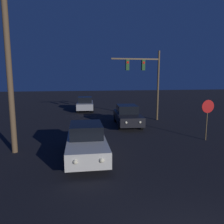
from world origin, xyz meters
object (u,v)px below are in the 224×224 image
car_far (85,104)px  traffic_signal_mast (147,75)px  utility_pole (9,65)px  stop_sign (207,112)px  car_near (86,141)px  car_mid (127,115)px

car_far → traffic_signal_mast: traffic_signal_mast is taller
utility_pole → traffic_signal_mast: bearing=36.7°
stop_sign → car_near: bearing=-167.3°
car_far → traffic_signal_mast: 8.97m
traffic_signal_mast → stop_sign: size_ratio=2.45×
car_near → traffic_signal_mast: traffic_signal_mast is taller
stop_sign → utility_pole: size_ratio=0.29×
utility_pole → car_near: bearing=-20.6°
car_mid → traffic_signal_mast: traffic_signal_mast is taller
traffic_signal_mast → stop_sign: traffic_signal_mast is taller
car_mid → car_far: 8.93m
car_mid → car_far: same height
car_mid → utility_pole: 9.66m
car_far → stop_sign: 14.97m
car_near → traffic_signal_mast: bearing=-123.3°
car_near → utility_pole: bearing=-19.2°
car_near → car_far: 15.03m
car_far → traffic_signal_mast: size_ratio=0.79×
traffic_signal_mast → stop_sign: (1.61, -6.73, -2.30)m
car_near → stop_sign: size_ratio=1.92×
stop_sign → car_mid: bearing=127.4°
traffic_signal_mast → utility_pole: 11.77m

